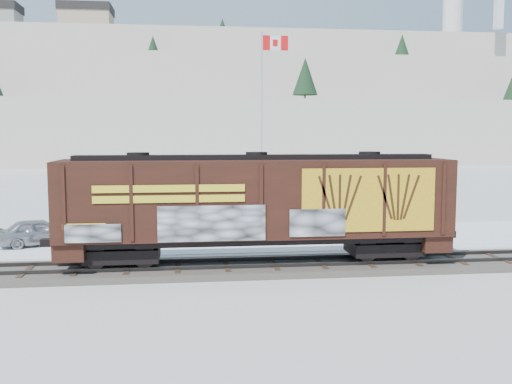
{
  "coord_description": "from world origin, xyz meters",
  "views": [
    {
      "loc": [
        -1.56,
        -23.43,
        5.71
      ],
      "look_at": [
        1.62,
        3.0,
        3.02
      ],
      "focal_mm": 40.0,
      "sensor_mm": 36.0,
      "label": 1
    }
  ],
  "objects": [
    {
      "name": "car_silver",
      "position": [
        -9.17,
        6.65,
        0.73
      ],
      "size": [
        4.42,
        2.94,
        1.4
      ],
      "primitive_type": "imported",
      "rotation": [
        0.0,
        0.0,
        1.91
      ],
      "color": "#A0A1A6",
      "rests_on": "parking_strip"
    },
    {
      "name": "car_white",
      "position": [
        5.75,
        6.6,
        0.7
      ],
      "size": [
        4.29,
        2.62,
        1.33
      ],
      "primitive_type": "imported",
      "rotation": [
        0.0,
        0.0,
        1.25
      ],
      "color": "white",
      "rests_on": "parking_strip"
    },
    {
      "name": "hillside",
      "position": [
        -0.05,
        139.79,
        14.37
      ],
      "size": [
        360.0,
        110.0,
        93.0
      ],
      "color": "white",
      "rests_on": "ground"
    },
    {
      "name": "ground",
      "position": [
        0.0,
        0.0,
        0.0
      ],
      "size": [
        500.0,
        500.0,
        0.0
      ],
      "primitive_type": "plane",
      "color": "white",
      "rests_on": "ground"
    },
    {
      "name": "flagpole",
      "position": [
        3.66,
        15.89,
        4.76
      ],
      "size": [
        2.3,
        0.9,
        12.65
      ],
      "color": "silver",
      "rests_on": "ground"
    },
    {
      "name": "parking_strip",
      "position": [
        0.0,
        7.5,
        0.01
      ],
      "size": [
        40.0,
        8.0,
        0.03
      ],
      "primitive_type": "cube",
      "color": "white",
      "rests_on": "ground"
    },
    {
      "name": "hopper_railcar",
      "position": [
        1.29,
        -0.01,
        2.9
      ],
      "size": [
        16.08,
        3.06,
        4.45
      ],
      "color": "black",
      "rests_on": "rail_track"
    },
    {
      "name": "car_dark",
      "position": [
        8.11,
        6.97,
        0.8
      ],
      "size": [
        5.66,
        3.37,
        1.54
      ],
      "primitive_type": "imported",
      "rotation": [
        0.0,
        0.0,
        1.82
      ],
      "color": "#202328",
      "rests_on": "parking_strip"
    },
    {
      "name": "rail_track",
      "position": [
        0.0,
        0.0,
        0.15
      ],
      "size": [
        50.0,
        3.4,
        0.43
      ],
      "color": "#59544C",
      "rests_on": "ground"
    }
  ]
}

